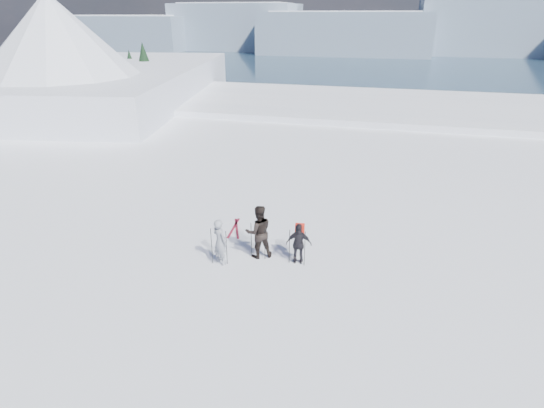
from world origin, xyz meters
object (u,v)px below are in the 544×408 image
Objects in this scene: skier_grey at (220,242)px; skier_pack at (299,244)px; skis_loose at (235,228)px; skier_dark at (259,232)px.

skier_pack is (2.60, 0.67, -0.09)m from skier_grey.
skier_grey is 2.70m from skis_loose.
skis_loose is (-2.96, 1.87, -0.73)m from skier_pack.
skier_dark is 1.31× the size of skier_pack.
skis_loose is at bearing -38.83° from skier_pack.
skier_pack is 3.58m from skis_loose.
skier_grey is 1.39m from skier_dark.
skier_pack is at bearing -133.19° from skier_grey.
skier_dark is 1.15× the size of skis_loose.
skier_dark is 2.53m from skis_loose.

